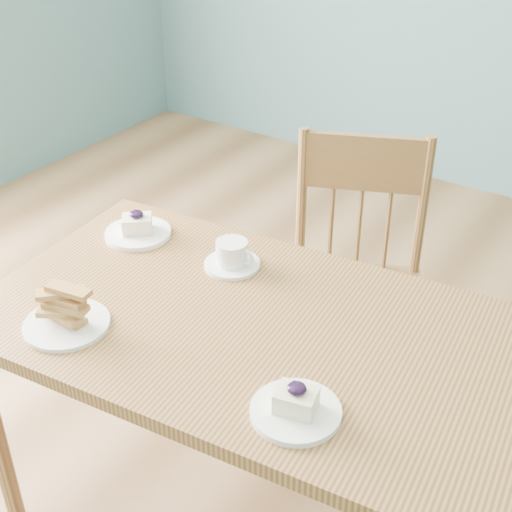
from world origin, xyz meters
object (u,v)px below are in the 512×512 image
cheesecake_plate_near (296,407)px  coffee_cup (232,256)px  dining_table (251,345)px  dining_chair (354,282)px  cheesecake_plate_far (138,229)px  biscotti_plate (65,314)px

cheesecake_plate_near → coffee_cup: size_ratio=1.24×
dining_table → dining_chair: size_ratio=1.50×
cheesecake_plate_far → cheesecake_plate_near: bearing=-26.0°
dining_table → cheesecake_plate_near: bearing=-45.3°
cheesecake_plate_near → cheesecake_plate_far: cheesecake_plate_far is taller
coffee_cup → cheesecake_plate_far: bearing=-179.0°
coffee_cup → biscotti_plate: bearing=-113.8°
dining_table → cheesecake_plate_far: 0.52m
cheesecake_plate_far → coffee_cup: size_ratio=1.26×
coffee_cup → biscotti_plate: biscotti_plate is taller
cheesecake_plate_near → coffee_cup: 0.56m
dining_table → cheesecake_plate_far: (-0.49, 0.16, 0.09)m
dining_chair → coffee_cup: 0.51m
cheesecake_plate_near → biscotti_plate: (-0.58, -0.05, 0.02)m
cheesecake_plate_near → cheesecake_plate_far: 0.81m
cheesecake_plate_near → cheesecake_plate_far: bearing=154.0°
cheesecake_plate_near → biscotti_plate: biscotti_plate is taller
dining_table → cheesecake_plate_far: cheesecake_plate_far is taller
coffee_cup → biscotti_plate: 0.45m
cheesecake_plate_near → biscotti_plate: bearing=-175.1°
dining_chair → cheesecake_plate_far: (-0.47, -0.43, 0.25)m
dining_chair → biscotti_plate: bearing=-134.6°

